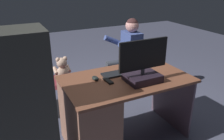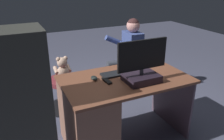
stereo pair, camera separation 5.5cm
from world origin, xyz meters
TOP-DOWN VIEW (x-y plane):
  - ground_plane at (0.00, 0.00)m, footprint 10.00×10.00m
  - desk at (0.32, 0.45)m, footprint 1.27×0.75m
  - monitor at (-0.10, 0.57)m, footprint 0.51×0.26m
  - keyboard at (-0.01, 0.33)m, footprint 0.42×0.14m
  - computer_mouse at (0.30, 0.35)m, footprint 0.06×0.10m
  - cup at (-0.30, 0.25)m, footprint 0.07×0.07m
  - tv_remote at (0.20, 0.44)m, footprint 0.05×0.15m
  - office_chair_teddy at (0.43, -0.43)m, footprint 0.50×0.50m
  - teddy_bear at (0.43, -0.44)m, footprint 0.21×0.21m
  - visitor_chair at (-0.62, -0.49)m, footprint 0.49×0.49m
  - person at (-0.54, -0.49)m, footprint 0.52×0.49m
  - equipment_rack at (0.98, 0.52)m, footprint 0.44×0.36m

SIDE VIEW (x-z plane):
  - ground_plane at x=0.00m, z-range 0.00..0.00m
  - office_chair_teddy at x=0.43m, z-range 0.03..0.46m
  - visitor_chair at x=-0.62m, z-range 0.04..0.47m
  - desk at x=0.32m, z-range 0.03..0.74m
  - teddy_bear at x=0.43m, z-range 0.42..0.72m
  - person at x=-0.54m, z-range 0.10..1.21m
  - equipment_rack at x=0.98m, z-range 0.00..1.32m
  - tv_remote at x=0.20m, z-range 0.71..0.73m
  - keyboard at x=-0.01m, z-range 0.71..0.73m
  - computer_mouse at x=0.30m, z-range 0.71..0.75m
  - cup at x=-0.30m, z-range 0.71..0.80m
  - monitor at x=-0.10m, z-range 0.64..1.05m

